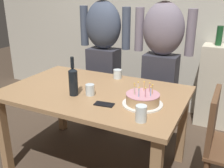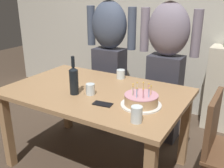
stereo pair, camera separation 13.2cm
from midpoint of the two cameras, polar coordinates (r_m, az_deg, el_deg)
ground_plane at (r=2.52m, az=-1.77°, el=-17.25°), size 10.00×10.00×0.00m
back_wall at (r=3.43m, az=12.39°, el=15.73°), size 5.20×0.10×2.60m
dining_table at (r=2.20m, az=-1.95°, el=-3.75°), size 1.50×0.96×0.74m
birthday_cake at (r=1.87m, az=8.51°, el=-3.65°), size 0.30×0.30×0.16m
water_glass_near at (r=2.05m, az=-3.01°, el=-1.19°), size 0.07×0.07×0.09m
water_glass_far at (r=2.44m, az=3.50°, el=2.19°), size 0.08×0.08×0.09m
water_glass_side at (r=1.64m, az=7.81°, el=-6.74°), size 0.07×0.07×0.11m
wine_bottle at (r=2.05m, az=-6.67°, el=0.93°), size 0.07×0.07×0.31m
cell_phone at (r=1.89m, az=-0.09°, el=-4.50°), size 0.15×0.09×0.01m
person_man_bearded at (r=2.91m, az=0.72°, el=6.98°), size 0.61×0.27×1.66m
person_woman_cardigan at (r=2.65m, az=13.41°, el=5.17°), size 0.61×0.27×1.66m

